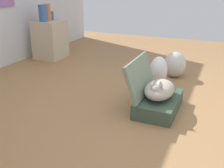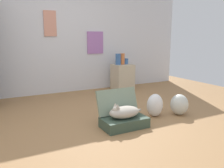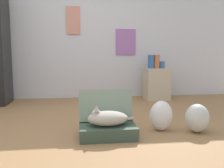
{
  "view_description": "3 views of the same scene",
  "coord_description": "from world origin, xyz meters",
  "px_view_note": "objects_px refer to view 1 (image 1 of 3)",
  "views": [
    {
      "loc": [
        -2.1,
        -0.78,
        1.2
      ],
      "look_at": [
        0.14,
        0.19,
        0.26
      ],
      "focal_mm": 43.45,
      "sensor_mm": 36.0,
      "label": 1
    },
    {
      "loc": [
        -1.27,
        -2.85,
        1.21
      ],
      "look_at": [
        0.3,
        0.17,
        0.53
      ],
      "focal_mm": 37.3,
      "sensor_mm": 36.0,
      "label": 2
    },
    {
      "loc": [
        -0.04,
        -3.0,
        0.96
      ],
      "look_at": [
        0.4,
        0.33,
        0.51
      ],
      "focal_mm": 42.2,
      "sensor_mm": 36.0,
      "label": 3
    }
  ],
  "objects_px": {
    "side_table": "(50,40)",
    "vase_short": "(50,16)",
    "cat": "(159,89)",
    "vase_round": "(47,12)",
    "suitcase_base": "(159,104)",
    "vase_tall": "(43,13)",
    "plastic_bag_clear": "(175,64)",
    "plastic_bag_white": "(158,71)"
  },
  "relations": [
    {
      "from": "suitcase_base",
      "to": "vase_tall",
      "type": "xyz_separation_m",
      "value": [
        1.08,
        2.11,
        0.65
      ]
    },
    {
      "from": "plastic_bag_clear",
      "to": "vase_tall",
      "type": "xyz_separation_m",
      "value": [
        0.02,
        2.05,
        0.55
      ]
    },
    {
      "from": "plastic_bag_white",
      "to": "side_table",
      "type": "bearing_deg",
      "value": 74.6
    },
    {
      "from": "suitcase_base",
      "to": "plastic_bag_clear",
      "type": "distance_m",
      "value": 1.06
    },
    {
      "from": "side_table",
      "to": "vase_round",
      "type": "distance_m",
      "value": 0.43
    },
    {
      "from": "plastic_bag_white",
      "to": "vase_round",
      "type": "xyz_separation_m",
      "value": [
        0.53,
        1.93,
        0.54
      ]
    },
    {
      "from": "plastic_bag_white",
      "to": "vase_tall",
      "type": "bearing_deg",
      "value": 77.82
    },
    {
      "from": "cat",
      "to": "vase_tall",
      "type": "height_order",
      "value": "vase_tall"
    },
    {
      "from": "vase_tall",
      "to": "vase_short",
      "type": "relative_size",
      "value": 1.95
    },
    {
      "from": "plastic_bag_white",
      "to": "plastic_bag_clear",
      "type": "distance_m",
      "value": 0.41
    },
    {
      "from": "side_table",
      "to": "vase_round",
      "type": "xyz_separation_m",
      "value": [
        0.0,
        0.01,
        0.43
      ]
    },
    {
      "from": "vase_tall",
      "to": "vase_round",
      "type": "distance_m",
      "value": 0.11
    },
    {
      "from": "vase_tall",
      "to": "plastic_bag_clear",
      "type": "bearing_deg",
      "value": -90.68
    },
    {
      "from": "side_table",
      "to": "vase_short",
      "type": "distance_m",
      "value": 0.38
    },
    {
      "from": "cat",
      "to": "plastic_bag_clear",
      "type": "relative_size",
      "value": 1.57
    },
    {
      "from": "plastic_bag_white",
      "to": "vase_tall",
      "type": "height_order",
      "value": "vase_tall"
    },
    {
      "from": "cat",
      "to": "vase_round",
      "type": "height_order",
      "value": "vase_round"
    },
    {
      "from": "suitcase_base",
      "to": "side_table",
      "type": "xyz_separation_m",
      "value": [
        1.19,
        2.1,
        0.23
      ]
    },
    {
      "from": "side_table",
      "to": "vase_round",
      "type": "bearing_deg",
      "value": 90.0
    },
    {
      "from": "plastic_bag_clear",
      "to": "vase_short",
      "type": "relative_size",
      "value": 2.56
    },
    {
      "from": "suitcase_base",
      "to": "vase_short",
      "type": "height_order",
      "value": "vase_short"
    },
    {
      "from": "plastic_bag_white",
      "to": "vase_round",
      "type": "distance_m",
      "value": 2.07
    },
    {
      "from": "vase_tall",
      "to": "vase_short",
      "type": "xyz_separation_m",
      "value": [
        0.22,
        0.03,
        -0.06
      ]
    },
    {
      "from": "side_table",
      "to": "plastic_bag_clear",
      "type": "bearing_deg",
      "value": -93.79
    },
    {
      "from": "cat",
      "to": "suitcase_base",
      "type": "bearing_deg",
      "value": -2.68
    },
    {
      "from": "side_table",
      "to": "vase_short",
      "type": "bearing_deg",
      "value": 23.92
    },
    {
      "from": "suitcase_base",
      "to": "cat",
      "type": "xyz_separation_m",
      "value": [
        -0.01,
        0.0,
        0.15
      ]
    },
    {
      "from": "vase_short",
      "to": "vase_round",
      "type": "bearing_deg",
      "value": -161.94
    },
    {
      "from": "plastic_bag_clear",
      "to": "vase_tall",
      "type": "distance_m",
      "value": 2.13
    },
    {
      "from": "suitcase_base",
      "to": "plastic_bag_white",
      "type": "relative_size",
      "value": 1.73
    },
    {
      "from": "suitcase_base",
      "to": "vase_short",
      "type": "xyz_separation_m",
      "value": [
        1.3,
        2.14,
        0.59
      ]
    },
    {
      "from": "side_table",
      "to": "vase_short",
      "type": "relative_size",
      "value": 4.58
    },
    {
      "from": "suitcase_base",
      "to": "side_table",
      "type": "relative_size",
      "value": 1.03
    },
    {
      "from": "side_table",
      "to": "vase_tall",
      "type": "relative_size",
      "value": 2.36
    },
    {
      "from": "suitcase_base",
      "to": "vase_round",
      "type": "xyz_separation_m",
      "value": [
        1.19,
        2.11,
        0.65
      ]
    },
    {
      "from": "cat",
      "to": "side_table",
      "type": "xyz_separation_m",
      "value": [
        1.19,
        2.1,
        0.08
      ]
    },
    {
      "from": "suitcase_base",
      "to": "vase_tall",
      "type": "relative_size",
      "value": 2.44
    },
    {
      "from": "cat",
      "to": "vase_tall",
      "type": "relative_size",
      "value": 2.06
    },
    {
      "from": "vase_round",
      "to": "plastic_bag_clear",
      "type": "bearing_deg",
      "value": -93.76
    },
    {
      "from": "vase_round",
      "to": "plastic_bag_white",
      "type": "bearing_deg",
      "value": -105.3
    },
    {
      "from": "vase_tall",
      "to": "vase_round",
      "type": "relative_size",
      "value": 0.98
    },
    {
      "from": "cat",
      "to": "plastic_bag_clear",
      "type": "xyz_separation_m",
      "value": [
        1.06,
        0.06,
        -0.06
      ]
    }
  ]
}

